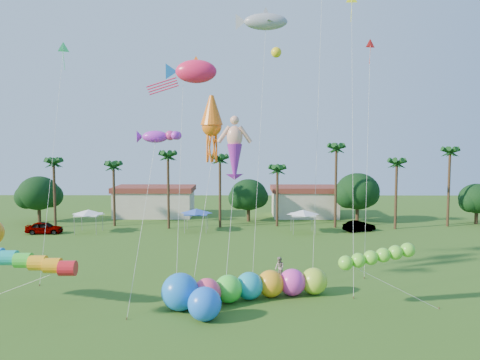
{
  "coord_description": "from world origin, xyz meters",
  "views": [
    {
      "loc": [
        0.26,
        -24.29,
        11.73
      ],
      "look_at": [
        0.0,
        10.0,
        9.0
      ],
      "focal_mm": 35.0,
      "sensor_mm": 36.0,
      "label": 1
    }
  ],
  "objects_px": {
    "spectator_b": "(280,268)",
    "caterpillar_inflatable": "(241,287)",
    "car_a": "(44,228)",
    "car_b": "(359,226)",
    "blue_ball": "(205,304)"
  },
  "relations": [
    {
      "from": "car_a",
      "to": "caterpillar_inflatable",
      "type": "bearing_deg",
      "value": -138.53
    },
    {
      "from": "car_a",
      "to": "spectator_b",
      "type": "distance_m",
      "value": 35.06
    },
    {
      "from": "blue_ball",
      "to": "spectator_b",
      "type": "bearing_deg",
      "value": 59.36
    },
    {
      "from": "spectator_b",
      "to": "car_b",
      "type": "bearing_deg",
      "value": 123.09
    },
    {
      "from": "car_b",
      "to": "caterpillar_inflatable",
      "type": "relative_size",
      "value": 0.34
    },
    {
      "from": "car_a",
      "to": "blue_ball",
      "type": "relative_size",
      "value": 2.04
    },
    {
      "from": "car_a",
      "to": "car_b",
      "type": "bearing_deg",
      "value": -90.76
    },
    {
      "from": "car_b",
      "to": "spectator_b",
      "type": "xyz_separation_m",
      "value": [
        -12.23,
        -21.71,
        0.24
      ]
    },
    {
      "from": "car_b",
      "to": "spectator_b",
      "type": "relative_size",
      "value": 2.26
    },
    {
      "from": "car_a",
      "to": "car_b",
      "type": "height_order",
      "value": "car_a"
    },
    {
      "from": "car_b",
      "to": "spectator_b",
      "type": "distance_m",
      "value": 24.92
    },
    {
      "from": "spectator_b",
      "to": "caterpillar_inflatable",
      "type": "distance_m",
      "value": 6.78
    },
    {
      "from": "car_a",
      "to": "spectator_b",
      "type": "xyz_separation_m",
      "value": [
        28.89,
        -19.86,
        0.16
      ]
    },
    {
      "from": "blue_ball",
      "to": "caterpillar_inflatable",
      "type": "bearing_deg",
      "value": 56.64
    },
    {
      "from": "car_a",
      "to": "spectator_b",
      "type": "height_order",
      "value": "spectator_b"
    }
  ]
}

